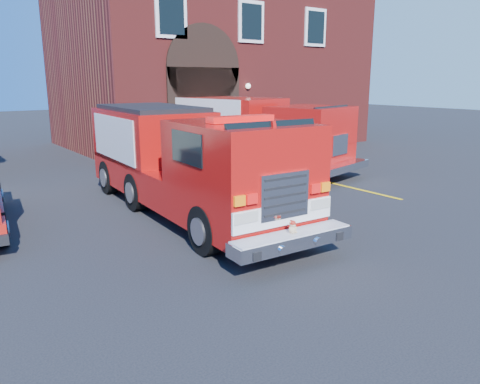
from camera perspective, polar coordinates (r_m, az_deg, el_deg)
ground at (r=10.71m, az=-3.80°, el=-5.55°), size 100.00×100.00×0.00m
parking_stripe_near at (r=15.65m, az=14.68°, el=0.21°), size 0.12×3.00×0.01m
parking_stripe_mid at (r=17.64m, az=7.17°, el=2.04°), size 0.12×3.00×0.01m
parking_stripe_far at (r=19.89m, az=1.26°, el=3.45°), size 0.12×3.00×0.01m
fire_station at (r=26.75m, az=-3.68°, el=15.17°), size 15.20×10.20×8.45m
fire_engine at (r=12.41m, az=-6.78°, el=3.88°), size 2.98×9.10×2.77m
secondary_truck at (r=18.84m, az=1.06°, el=7.50°), size 4.41×8.89×2.77m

